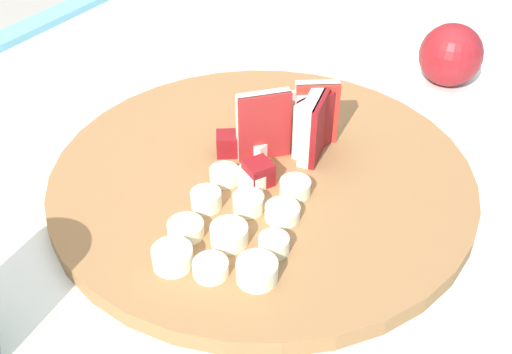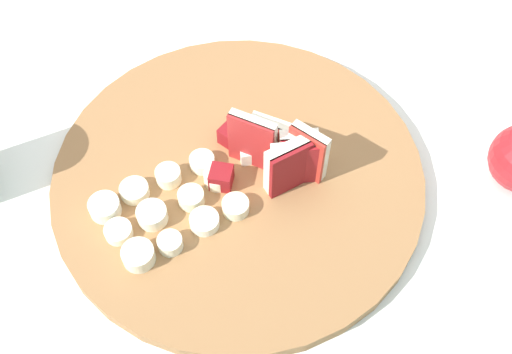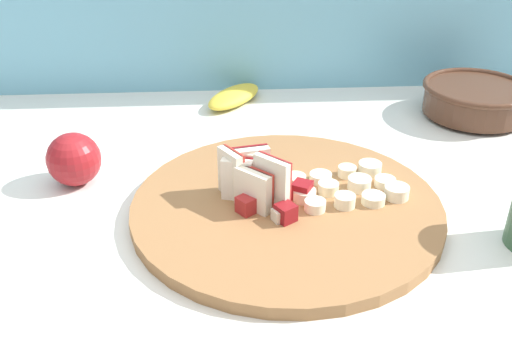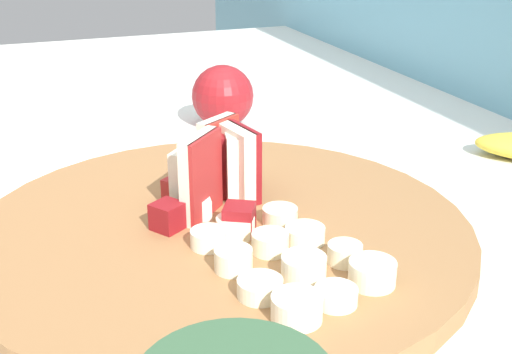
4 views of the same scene
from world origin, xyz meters
name	(u,v)px [view 2 (image 2 of 4)]	position (x,y,z in m)	size (l,w,h in m)	color
tiled_countertop	(294,303)	(0.00, 0.00, 0.44)	(1.47, 0.85, 0.89)	silver
cutting_board	(238,176)	(0.09, 0.02, 0.89)	(0.37, 0.37, 0.02)	olive
apple_wedge_fan	(285,153)	(0.05, 0.03, 0.93)	(0.08, 0.07, 0.06)	#B22D23
apple_dice_pile	(242,151)	(0.08, 0.00, 0.91)	(0.09, 0.07, 0.02)	#A32323
banana_slice_rows	(167,207)	(0.17, 0.04, 0.91)	(0.14, 0.11, 0.02)	white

